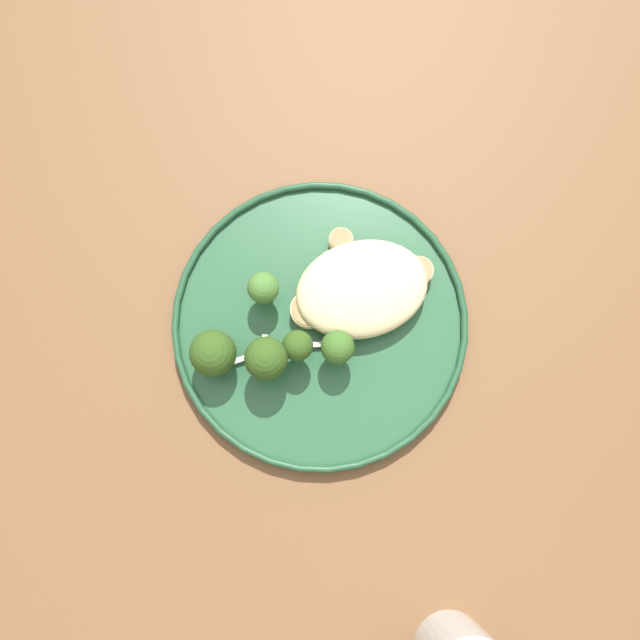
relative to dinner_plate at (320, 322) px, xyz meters
name	(u,v)px	position (x,y,z in m)	size (l,w,h in m)	color
ground	(340,413)	(0.03, -0.04, -0.75)	(6.00, 6.00, 0.00)	#47423D
wooden_dining_table	(356,366)	(0.03, -0.04, -0.09)	(1.40, 1.00, 0.74)	brown
dinner_plate	(320,322)	(0.00, 0.00, 0.00)	(0.29, 0.29, 0.02)	#235133
noodle_bed	(362,289)	(0.05, 0.02, 0.02)	(0.13, 0.10, 0.04)	beige
seared_scallop_front_small	(332,263)	(0.03, 0.05, 0.01)	(0.02, 0.02, 0.01)	#E5C689
seared_scallop_rear_pale	(366,321)	(0.04, -0.01, 0.01)	(0.03, 0.03, 0.02)	beige
seared_scallop_tiny_bay	(419,271)	(0.11, 0.02, 0.01)	(0.03, 0.03, 0.01)	#DBB77A
seared_scallop_right_edge	(368,294)	(0.05, 0.01, 0.01)	(0.03, 0.03, 0.02)	beige
seared_scallop_left_edge	(404,297)	(0.08, 0.00, 0.01)	(0.03, 0.03, 0.01)	beige
seared_scallop_center_golden	(309,310)	(-0.01, 0.01, 0.01)	(0.04, 0.04, 0.01)	#DBB77A
seared_scallop_large_seared	(341,241)	(0.04, 0.07, 0.01)	(0.02, 0.02, 0.02)	#DBB77A
broccoli_floret_left_leaning	(264,289)	(-0.05, 0.04, 0.03)	(0.03, 0.03, 0.05)	#7A994C
broccoli_floret_right_tilted	(266,359)	(-0.06, -0.03, 0.04)	(0.04, 0.04, 0.06)	#89A356
broccoli_floret_split_head	(338,348)	(0.01, -0.03, 0.03)	(0.03, 0.03, 0.05)	#89A356
broccoli_floret_beside_noodles	(298,346)	(-0.03, -0.02, 0.03)	(0.03, 0.03, 0.05)	#7A994C
broccoli_floret_near_rim	(213,353)	(-0.11, -0.01, 0.03)	(0.04, 0.04, 0.05)	#7A994C
onion_sliver_pale_crescent	(311,345)	(-0.01, -0.02, 0.01)	(0.06, 0.01, 0.00)	silver
onion_sliver_long_sliver	(242,359)	(-0.08, -0.02, 0.01)	(0.05, 0.01, 0.00)	silver
onion_sliver_curled_piece	(265,355)	(-0.06, -0.02, 0.01)	(0.04, 0.01, 0.00)	silver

